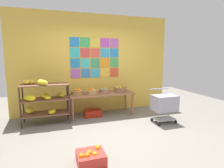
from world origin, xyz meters
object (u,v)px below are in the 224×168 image
(fruit_basket_back_right, at_px, (120,89))
(produce_crate_under_table, at_px, (93,113))
(display_table, at_px, (102,95))
(orange_crate_foreground, at_px, (91,157))
(fruit_basket_centre, at_px, (104,90))
(shopping_cart, at_px, (164,104))
(banana_shelf_unit, at_px, (43,97))
(fruit_basket_right, at_px, (92,91))
(fruit_basket_back_left, at_px, (77,92))

(fruit_basket_back_right, xyz_separation_m, produce_crate_under_table, (-0.81, -0.04, -0.62))
(display_table, distance_m, orange_crate_foreground, 2.37)
(fruit_basket_centre, distance_m, orange_crate_foreground, 2.47)
(fruit_basket_back_right, xyz_separation_m, shopping_cart, (0.77, -1.03, -0.24))
(fruit_basket_centre, relative_size, orange_crate_foreground, 0.76)
(banana_shelf_unit, height_order, shopping_cart, banana_shelf_unit)
(produce_crate_under_table, bearing_deg, fruit_basket_right, -113.54)
(fruit_basket_back_left, xyz_separation_m, shopping_cart, (1.97, -1.02, -0.24))
(fruit_basket_right, height_order, produce_crate_under_table, fruit_basket_right)
(fruit_basket_back_right, bearing_deg, display_table, -178.87)
(banana_shelf_unit, relative_size, fruit_basket_back_left, 3.20)
(orange_crate_foreground, bearing_deg, fruit_basket_right, 77.35)
(orange_crate_foreground, relative_size, shopping_cart, 0.51)
(fruit_basket_right, relative_size, orange_crate_foreground, 0.76)
(display_table, height_order, orange_crate_foreground, display_table)
(banana_shelf_unit, relative_size, fruit_basket_back_right, 3.08)
(fruit_basket_centre, xyz_separation_m, produce_crate_under_table, (-0.36, -0.08, -0.60))
(fruit_basket_back_left, distance_m, produce_crate_under_table, 0.73)
(fruit_basket_centre, bearing_deg, fruit_basket_right, -160.78)
(fruit_basket_centre, distance_m, shopping_cart, 1.63)
(fruit_basket_back_left, relative_size, orange_crate_foreground, 0.82)
(fruit_basket_back_left, bearing_deg, banana_shelf_unit, -168.43)
(fruit_basket_back_left, bearing_deg, fruit_basket_centre, 3.54)
(fruit_basket_back_right, bearing_deg, fruit_basket_right, -173.23)
(display_table, height_order, produce_crate_under_table, display_table)
(fruit_basket_right, bearing_deg, fruit_basket_back_right, 6.77)
(banana_shelf_unit, xyz_separation_m, produce_crate_under_table, (1.23, 0.14, -0.56))
(fruit_basket_back_left, relative_size, shopping_cart, 0.42)
(display_table, relative_size, fruit_basket_back_right, 4.95)
(fruit_basket_right, relative_size, shopping_cart, 0.39)
(fruit_basket_back_right, relative_size, fruit_basket_back_left, 1.04)
(fruit_basket_back_right, distance_m, fruit_basket_back_left, 1.20)
(banana_shelf_unit, distance_m, fruit_basket_right, 1.21)
(banana_shelf_unit, bearing_deg, fruit_basket_centre, 7.82)
(fruit_basket_back_right, bearing_deg, orange_crate_foreground, -120.69)
(produce_crate_under_table, xyz_separation_m, orange_crate_foreground, (-0.50, -2.16, 0.01))
(fruit_basket_back_left, height_order, shopping_cart, shopping_cart)
(fruit_basket_centre, bearing_deg, display_table, -154.52)
(display_table, height_order, fruit_basket_centre, fruit_basket_centre)
(display_table, height_order, fruit_basket_back_left, fruit_basket_back_left)
(display_table, relative_size, shopping_cart, 2.14)
(banana_shelf_unit, xyz_separation_m, shopping_cart, (2.81, -0.85, -0.18))
(fruit_basket_back_right, bearing_deg, fruit_basket_back_left, -179.47)
(banana_shelf_unit, xyz_separation_m, fruit_basket_right, (1.21, 0.08, 0.07))
(fruit_basket_back_right, bearing_deg, fruit_basket_centre, 175.48)
(orange_crate_foreground, bearing_deg, fruit_basket_back_left, 87.22)
(fruit_basket_centre, xyz_separation_m, orange_crate_foreground, (-0.86, -2.24, -0.59))
(fruit_basket_centre, height_order, orange_crate_foreground, fruit_basket_centre)
(produce_crate_under_table, bearing_deg, fruit_basket_back_right, 2.90)
(fruit_basket_right, bearing_deg, fruit_basket_centre, 19.22)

